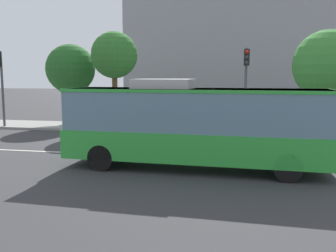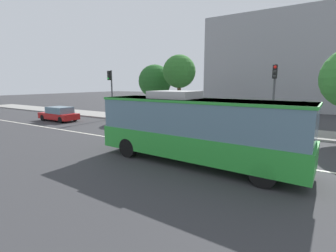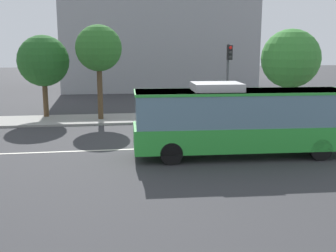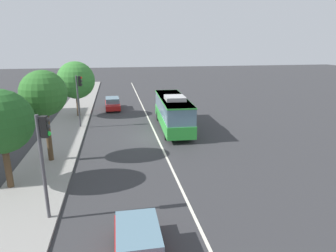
{
  "view_description": "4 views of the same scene",
  "coord_description": "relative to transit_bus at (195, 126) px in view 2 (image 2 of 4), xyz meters",
  "views": [
    {
      "loc": [
        4.28,
        -16.29,
        3.6
      ],
      "look_at": [
        1.21,
        -0.48,
        1.45
      ],
      "focal_mm": 40.68,
      "sensor_mm": 36.0,
      "label": 1
    },
    {
      "loc": [
        7.43,
        -12.34,
        3.82
      ],
      "look_at": [
        0.06,
        -0.49,
        1.39
      ],
      "focal_mm": 26.12,
      "sensor_mm": 36.0,
      "label": 2
    },
    {
      "loc": [
        -3.52,
        -19.99,
        5.15
      ],
      "look_at": [
        -0.55,
        0.56,
        1.03
      ],
      "focal_mm": 43.86,
      "sensor_mm": 36.0,
      "label": 3
    },
    {
      "loc": [
        -24.71,
        3.52,
        8.19
      ],
      "look_at": [
        0.18,
        -1.03,
        0.96
      ],
      "focal_mm": 31.13,
      "sensor_mm": 36.0,
      "label": 4
    }
  ],
  "objects": [
    {
      "name": "transit_bus",
      "position": [
        0.0,
        0.0,
        0.0
      ],
      "size": [
        10.1,
        2.92,
        3.46
      ],
      "rotation": [
        0.0,
        0.0,
        -0.04
      ],
      "color": "green",
      "rests_on": "ground_plane"
    },
    {
      "name": "traffic_light_near_corner",
      "position": [
        1.99,
        8.93,
        1.75
      ],
      "size": [
        0.34,
        0.62,
        5.2
      ],
      "rotation": [
        0.0,
        0.0,
        -1.5
      ],
      "color": "#47474C",
      "rests_on": "ground_plane"
    },
    {
      "name": "sedan_red_ahead",
      "position": [
        -17.81,
        4.88,
        -1.09
      ],
      "size": [
        4.51,
        1.84,
        1.46
      ],
      "rotation": [
        0.0,
        0.0,
        3.14
      ],
      "color": "#B21919",
      "rests_on": "ground_plane"
    },
    {
      "name": "office_block_background",
      "position": [
        -0.15,
        33.83,
        4.99
      ],
      "size": [
        21.85,
        15.95,
        13.6
      ],
      "rotation": [
        0.0,
        0.0,
        -0.01
      ],
      "color": "#939399",
      "rests_on": "ground_plane"
    },
    {
      "name": "ground_plane",
      "position": [
        -2.51,
        1.95,
        -1.81
      ],
      "size": [
        160.0,
        160.0,
        0.0
      ],
      "primitive_type": "plane",
      "color": "#333335"
    },
    {
      "name": "sidewalk_kerb",
      "position": [
        -2.51,
        10.38,
        -1.74
      ],
      "size": [
        80.0,
        3.78,
        0.14
      ],
      "primitive_type": "cube",
      "color": "gray",
      "rests_on": "ground_plane"
    },
    {
      "name": "traffic_light_mid_block",
      "position": [
        -14.17,
        8.73,
        1.75
      ],
      "size": [
        0.34,
        0.62,
        5.2
      ],
      "rotation": [
        0.0,
        0.0,
        -1.65
      ],
      "color": "#47474C",
      "rests_on": "ground_plane"
    },
    {
      "name": "lane_centre_line",
      "position": [
        -2.51,
        1.95,
        -1.8
      ],
      "size": [
        76.0,
        0.16,
        0.01
      ],
      "primitive_type": "cube",
      "color": "silver",
      "rests_on": "ground_plane"
    },
    {
      "name": "street_tree_kerbside_left",
      "position": [
        -6.64,
        10.21,
        3.09
      ],
      "size": [
        3.1,
        3.1,
        6.5
      ],
      "color": "#4C3823",
      "rests_on": "ground_plane"
    },
    {
      "name": "street_tree_kerbside_right",
      "position": [
        -10.5,
        11.72,
        2.23
      ],
      "size": [
        3.55,
        3.55,
        5.84
      ],
      "color": "#4C3823",
      "rests_on": "ground_plane"
    }
  ]
}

